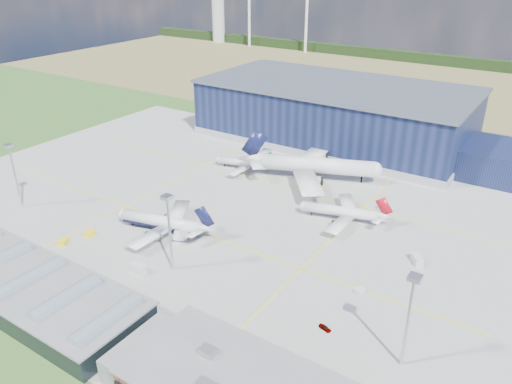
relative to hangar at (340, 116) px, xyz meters
name	(u,v)px	position (x,y,z in m)	size (l,w,h in m)	color
ground	(211,217)	(-2.81, -94.80, -11.62)	(600.00, 600.00, 0.00)	#2D5921
apron	(229,206)	(-2.81, -84.80, -11.59)	(220.00, 160.00, 0.08)	gray
farmland	(414,86)	(-2.81, 125.20, -11.62)	(600.00, 220.00, 0.01)	olive
treeline	(446,60)	(-2.81, 205.20, -7.62)	(600.00, 8.00, 8.00)	black
horizon_dressing	(242,7)	(-194.11, 199.58, 22.58)	(440.20, 18.00, 70.00)	white
hangar	(340,116)	(0.00, 0.00, 0.00)	(145.00, 62.00, 26.10)	#101A38
glass_concourse	(40,294)	(-9.26, -154.80, -7.93)	(78.00, 23.00, 8.60)	black
light_mast_west	(13,166)	(-62.81, -124.80, 3.82)	(2.60, 2.60, 23.00)	#B5B6BC
light_mast_center	(169,221)	(7.19, -124.80, 3.82)	(2.60, 2.60, 23.00)	#B5B6BC
light_mast_east	(410,307)	(72.19, -124.80, 3.82)	(2.60, 2.60, 23.00)	#B5B6BC
airliner_navy	(161,216)	(-10.02, -110.72, -5.97)	(34.62, 33.87, 11.29)	white
airliner_red	(341,206)	(34.09, -72.80, -6.56)	(30.99, 30.32, 10.11)	white
airliner_widebody	(317,157)	(12.22, -47.55, -2.52)	(55.81, 54.60, 18.20)	white
airliner_regional	(243,159)	(-17.17, -54.80, -7.25)	(26.77, 26.19, 8.73)	white
gse_tug_a	(63,242)	(-29.78, -132.86, -10.87)	(2.20, 3.59, 1.50)	yellow
gse_tug_b	(89,234)	(-27.01, -125.31, -10.89)	(2.24, 3.36, 1.46)	yellow
gse_van_a	(138,269)	(0.02, -131.06, -10.46)	(2.31, 5.30, 2.31)	silver
gse_cart_a	(360,290)	(54.89, -105.99, -11.03)	(1.79, 2.69, 1.17)	silver
gse_van_b	(417,259)	(63.11, -84.09, -10.49)	(2.26, 4.92, 2.26)	silver
gse_tug_c	(318,187)	(16.91, -55.34, -10.83)	(2.24, 3.59, 1.57)	yellow
gse_cart_b	(358,171)	(23.78, -32.80, -10.92)	(2.16, 3.24, 1.40)	silver
airstair	(181,238)	(-0.47, -112.56, -10.12)	(1.87, 4.68, 3.00)	silver
car_a	(325,328)	(53.69, -123.88, -11.07)	(1.29, 3.20, 1.09)	#99999E
car_b	(143,310)	(13.53, -142.80, -10.98)	(1.34, 3.85, 1.27)	#99999E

